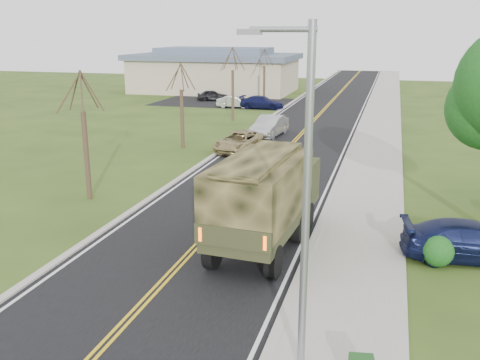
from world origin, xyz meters
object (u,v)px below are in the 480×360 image
at_px(military_truck, 265,193).
at_px(suv_champagne, 239,141).
at_px(pickup_navy, 471,241).
at_px(sedan_silver, 269,126).

xyz_separation_m(military_truck, suv_champagne, (-5.43, 15.50, -1.41)).
bearing_deg(pickup_navy, sedan_silver, 22.49).
bearing_deg(military_truck, suv_champagne, 113.42).
bearing_deg(sedan_silver, military_truck, -71.25).
relative_size(military_truck, suv_champagne, 1.57).
height_order(military_truck, sedan_silver, military_truck).
bearing_deg(suv_champagne, pickup_navy, -42.41).
bearing_deg(pickup_navy, military_truck, 88.32).
relative_size(suv_champagne, sedan_silver, 0.99).
relative_size(military_truck, pickup_navy, 1.55).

